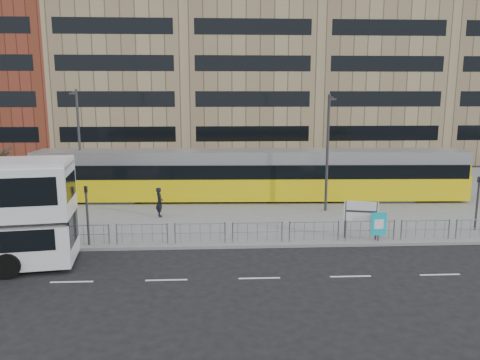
{
  "coord_description": "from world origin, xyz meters",
  "views": [
    {
      "loc": [
        0.21,
        -23.01,
        7.94
      ],
      "look_at": [
        1.66,
        6.0,
        2.45
      ],
      "focal_mm": 35.0,
      "sensor_mm": 36.0,
      "label": 1
    }
  ],
  "objects_px": {
    "station_sign": "(361,213)",
    "pedestrian": "(159,202)",
    "tram": "(251,175)",
    "traffic_light_east": "(478,196)",
    "lamp_post_west": "(79,141)",
    "traffic_light_west": "(87,208)",
    "lamp_post_east": "(328,148)",
    "ad_panel": "(379,224)"
  },
  "relations": [
    {
      "from": "pedestrian",
      "to": "traffic_light_east",
      "type": "distance_m",
      "value": 18.82
    },
    {
      "from": "ad_panel",
      "to": "lamp_post_east",
      "type": "xyz_separation_m",
      "value": [
        -1.31,
        6.45,
        3.28
      ]
    },
    {
      "from": "station_sign",
      "to": "traffic_light_east",
      "type": "bearing_deg",
      "value": 23.88
    },
    {
      "from": "station_sign",
      "to": "traffic_light_west",
      "type": "relative_size",
      "value": 0.66
    },
    {
      "from": "pedestrian",
      "to": "lamp_post_east",
      "type": "relative_size",
      "value": 0.25
    },
    {
      "from": "station_sign",
      "to": "pedestrian",
      "type": "xyz_separation_m",
      "value": [
        -11.31,
        5.12,
        -0.49
      ]
    },
    {
      "from": "traffic_light_west",
      "to": "traffic_light_east",
      "type": "relative_size",
      "value": 1.0
    },
    {
      "from": "station_sign",
      "to": "lamp_post_east",
      "type": "xyz_separation_m",
      "value": [
        -0.46,
        6.05,
        2.76
      ]
    },
    {
      "from": "lamp_post_west",
      "to": "tram",
      "type": "bearing_deg",
      "value": -2.43
    },
    {
      "from": "traffic_light_west",
      "to": "lamp_post_west",
      "type": "xyz_separation_m",
      "value": [
        -3.2,
        10.4,
        2.38
      ]
    },
    {
      "from": "lamp_post_west",
      "to": "traffic_light_west",
      "type": "bearing_deg",
      "value": -72.91
    },
    {
      "from": "tram",
      "to": "lamp_post_west",
      "type": "relative_size",
      "value": 3.89
    },
    {
      "from": "tram",
      "to": "lamp_post_west",
      "type": "distance_m",
      "value": 12.62
    },
    {
      "from": "tram",
      "to": "lamp_post_west",
      "type": "height_order",
      "value": "lamp_post_west"
    },
    {
      "from": "traffic_light_east",
      "to": "ad_panel",
      "type": "bearing_deg",
      "value": -171.49
    },
    {
      "from": "tram",
      "to": "traffic_light_east",
      "type": "relative_size",
      "value": 10.01
    },
    {
      "from": "lamp_post_east",
      "to": "tram",
      "type": "bearing_deg",
      "value": 143.02
    },
    {
      "from": "pedestrian",
      "to": "traffic_light_east",
      "type": "relative_size",
      "value": 0.61
    },
    {
      "from": "station_sign",
      "to": "pedestrian",
      "type": "height_order",
      "value": "station_sign"
    },
    {
      "from": "lamp_post_west",
      "to": "lamp_post_east",
      "type": "bearing_deg",
      "value": -13.39
    },
    {
      "from": "traffic_light_west",
      "to": "lamp_post_east",
      "type": "relative_size",
      "value": 0.41
    },
    {
      "from": "tram",
      "to": "traffic_light_west",
      "type": "distance_m",
      "value": 13.47
    },
    {
      "from": "station_sign",
      "to": "traffic_light_west",
      "type": "xyz_separation_m",
      "value": [
        -14.31,
        -0.3,
        0.55
      ]
    },
    {
      "from": "tram",
      "to": "traffic_light_east",
      "type": "xyz_separation_m",
      "value": [
        12.24,
        -8.27,
        0.15
      ]
    },
    {
      "from": "traffic_light_west",
      "to": "pedestrian",
      "type": "bearing_deg",
      "value": 56.77
    },
    {
      "from": "lamp_post_west",
      "to": "lamp_post_east",
      "type": "distance_m",
      "value": 17.52
    },
    {
      "from": "tram",
      "to": "lamp_post_east",
      "type": "height_order",
      "value": "lamp_post_east"
    },
    {
      "from": "tram",
      "to": "station_sign",
      "type": "relative_size",
      "value": 15.08
    },
    {
      "from": "pedestrian",
      "to": "lamp_post_west",
      "type": "distance_m",
      "value": 8.66
    },
    {
      "from": "traffic_light_west",
      "to": "traffic_light_east",
      "type": "height_order",
      "value": "same"
    },
    {
      "from": "tram",
      "to": "station_sign",
      "type": "height_order",
      "value": "tram"
    },
    {
      "from": "station_sign",
      "to": "ad_panel",
      "type": "distance_m",
      "value": 1.08
    },
    {
      "from": "station_sign",
      "to": "ad_panel",
      "type": "bearing_deg",
      "value": -11.82
    },
    {
      "from": "traffic_light_west",
      "to": "lamp_post_east",
      "type": "distance_m",
      "value": 15.39
    },
    {
      "from": "traffic_light_west",
      "to": "lamp_post_west",
      "type": "height_order",
      "value": "lamp_post_west"
    },
    {
      "from": "traffic_light_west",
      "to": "lamp_post_east",
      "type": "height_order",
      "value": "lamp_post_east"
    },
    {
      "from": "pedestrian",
      "to": "lamp_post_west",
      "type": "bearing_deg",
      "value": 33.11
    },
    {
      "from": "tram",
      "to": "traffic_light_west",
      "type": "height_order",
      "value": "tram"
    },
    {
      "from": "station_sign",
      "to": "traffic_light_east",
      "type": "relative_size",
      "value": 0.66
    },
    {
      "from": "ad_panel",
      "to": "traffic_light_west",
      "type": "relative_size",
      "value": 0.5
    },
    {
      "from": "ad_panel",
      "to": "station_sign",
      "type": "bearing_deg",
      "value": 150.1
    },
    {
      "from": "station_sign",
      "to": "lamp_post_east",
      "type": "distance_m",
      "value": 6.66
    }
  ]
}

